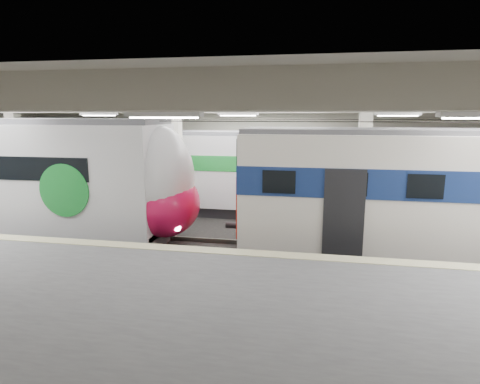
# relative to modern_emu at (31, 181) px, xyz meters

# --- Properties ---
(station_hall) EXTENTS (36.00, 24.00, 5.75)m
(station_hall) POSITION_rel_modern_emu_xyz_m (7.96, -1.74, 0.90)
(station_hall) COLOR black
(station_hall) RESTS_ON ground
(modern_emu) EXTENTS (14.99, 3.09, 4.78)m
(modern_emu) POSITION_rel_modern_emu_xyz_m (0.00, 0.00, 0.00)
(modern_emu) COLOR silver
(modern_emu) RESTS_ON ground
(older_rer) EXTENTS (13.61, 3.00, 4.48)m
(older_rer) POSITION_rel_modern_emu_xyz_m (15.28, 0.00, 0.00)
(older_rer) COLOR silver
(older_rer) RESTS_ON ground
(far_train) EXTENTS (12.79, 2.83, 4.12)m
(far_train) POSITION_rel_modern_emu_xyz_m (2.99, 5.50, -0.22)
(far_train) COLOR silver
(far_train) RESTS_ON ground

